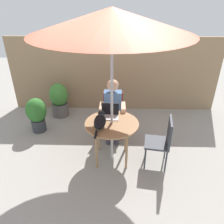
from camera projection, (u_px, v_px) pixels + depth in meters
ground_plane at (112, 158)px, 3.97m from camera, size 14.00×14.00×0.00m
fence_back at (114, 75)px, 5.31m from camera, size 5.04×0.08×1.80m
patio_table at (112, 127)px, 3.65m from camera, size 0.90×0.90×0.75m
patio_umbrella at (112, 21)px, 2.87m from camera, size 2.25×2.25×2.49m
chair_occupied at (113, 111)px, 4.44m from camera, size 0.40×0.40×0.90m
chair_empty at (163, 139)px, 3.59m from camera, size 0.46×0.46×0.90m
person_seated at (113, 107)px, 4.22m from camera, size 0.48×0.48×1.24m
laptop at (110, 113)px, 3.79m from camera, size 0.31×0.27×0.21m
cat at (100, 121)px, 3.51m from camera, size 0.21×0.65×0.17m
potted_plant_near_fence at (59, 100)px, 5.19m from camera, size 0.43×0.43×0.82m
potted_plant_by_chair at (37, 113)px, 4.58m from camera, size 0.42×0.42×0.76m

